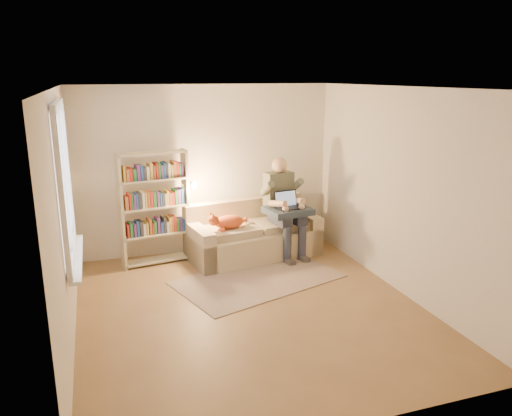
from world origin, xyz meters
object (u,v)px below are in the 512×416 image
object	(u,v)px
cat	(227,222)
laptop	(290,203)
sofa	(252,236)
person	(283,202)
bookshelf	(154,203)

from	to	relation	value
cat	laptop	world-z (taller)	laptop
sofa	person	distance (m)	0.71
sofa	cat	xyz separation A→B (m)	(-0.46, -0.20, 0.34)
sofa	bookshelf	size ratio (longest dim) A/B	1.24
bookshelf	sofa	bearing A→B (deg)	-14.37
sofa	bookshelf	bearing A→B (deg)	165.62
laptop	bookshelf	distance (m)	2.01
person	bookshelf	distance (m)	1.94
person	laptop	bearing A→B (deg)	-77.27
sofa	bookshelf	xyz separation A→B (m)	(-1.46, 0.15, 0.62)
sofa	cat	bearing A→B (deg)	-165.24
cat	laptop	distance (m)	1.00
person	bookshelf	bearing A→B (deg)	164.55
sofa	person	xyz separation A→B (m)	(0.47, -0.08, 0.53)
sofa	cat	world-z (taller)	sofa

